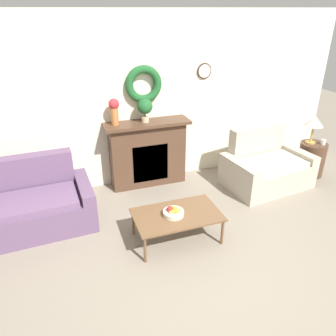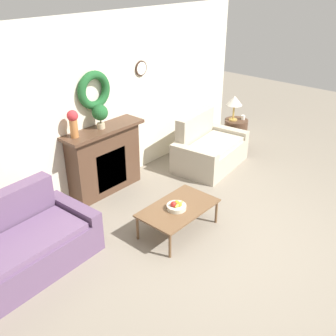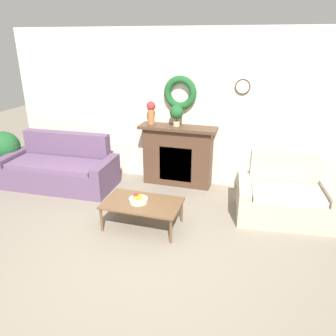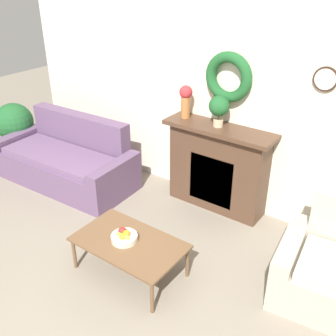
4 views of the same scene
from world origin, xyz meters
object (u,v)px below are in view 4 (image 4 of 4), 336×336
couch_left (68,161)px  vase_on_mantel_left (186,99)px  fireplace (218,167)px  potted_plant_floor_by_couch (14,124)px  potted_plant_on_mantel (219,107)px  fruit_bowl (124,237)px  coffee_table (129,244)px

couch_left → vase_on_mantel_left: size_ratio=5.08×
fireplace → potted_plant_floor_by_couch: fireplace is taller
couch_left → potted_plant_on_mantel: size_ratio=5.51×
fireplace → fruit_bowl: size_ratio=5.18×
couch_left → potted_plant_floor_by_couch: 1.25m
coffee_table → potted_plant_on_mantel: 1.85m
fireplace → potted_plant_floor_by_couch: 3.30m
coffee_table → fruit_bowl: fruit_bowl is taller
fireplace → potted_plant_on_mantel: 0.78m
potted_plant_floor_by_couch → vase_on_mantel_left: bearing=12.9°
couch_left → potted_plant_on_mantel: bearing=15.3°
fireplace → potted_plant_floor_by_couch: size_ratio=1.52×
fireplace → couch_left: (-2.02, -0.66, -0.24)m
fireplace → coffee_table: size_ratio=1.26×
potted_plant_floor_by_couch → couch_left: bearing=-2.0°
vase_on_mantel_left → potted_plant_floor_by_couch: size_ratio=0.45×
fruit_bowl → potted_plant_on_mantel: size_ratio=0.71×
vase_on_mantel_left → fruit_bowl: bearing=-77.3°
couch_left → potted_plant_on_mantel: 2.33m
couch_left → potted_plant_floor_by_couch: (-1.22, 0.04, 0.26)m
couch_left → potted_plant_floor_by_couch: size_ratio=2.29×
coffee_table → vase_on_mantel_left: (-0.41, 1.59, 0.98)m
fireplace → potted_plant_on_mantel: bearing=-151.3°
potted_plant_on_mantel → potted_plant_floor_by_couch: potted_plant_on_mantel is taller
couch_left → coffee_table: size_ratio=1.89×
couch_left → fireplace: bearing=15.4°
couch_left → fruit_bowl: size_ratio=7.78×
coffee_table → potted_plant_floor_by_couch: bearing=163.1°
fireplace → potted_plant_floor_by_couch: (-3.24, -0.62, 0.01)m
fruit_bowl → potted_plant_on_mantel: (0.11, 1.58, 0.90)m
coffee_table → couch_left: bearing=154.7°
potted_plant_on_mantel → potted_plant_floor_by_couch: size_ratio=0.42×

